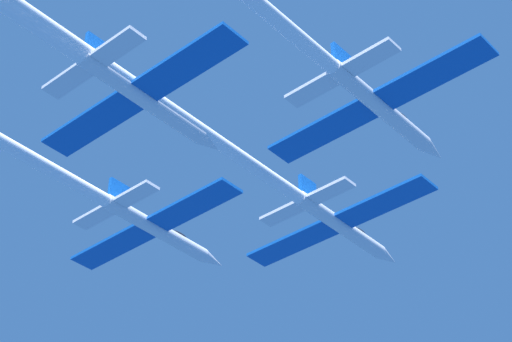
# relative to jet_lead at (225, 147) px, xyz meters

# --- Properties ---
(jet_lead) EXTENTS (20.19, 59.07, 3.34)m
(jet_lead) POSITION_rel_jet_lead_xyz_m (0.00, 0.00, 0.00)
(jet_lead) COLOR silver
(jet_left_wing) EXTENTS (20.19, 57.10, 3.34)m
(jet_left_wing) POSITION_rel_jet_lead_xyz_m (-12.93, -10.43, -0.34)
(jet_left_wing) COLOR silver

